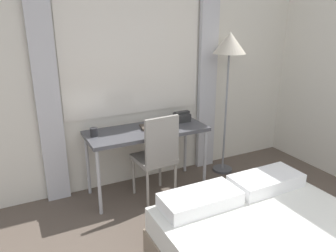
{
  "coord_description": "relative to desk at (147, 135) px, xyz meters",
  "views": [
    {
      "loc": [
        -1.39,
        -0.22,
        1.93
      ],
      "look_at": [
        -0.01,
        2.51,
        0.9
      ],
      "focal_mm": 35.0,
      "sensor_mm": 36.0,
      "label": 1
    }
  ],
  "objects": [
    {
      "name": "wall_back_with_window",
      "position": [
        0.06,
        0.35,
        0.67
      ],
      "size": [
        5.35,
        0.13,
        2.7
      ],
      "color": "silver",
      "rests_on": "ground_plane"
    },
    {
      "name": "desk",
      "position": [
        0.0,
        0.0,
        0.0
      ],
      "size": [
        1.33,
        0.54,
        0.75
      ],
      "color": "#4C4C51",
      "rests_on": "ground_plane"
    },
    {
      "name": "standing_lamp",
      "position": [
        1.07,
        0.02,
        0.85
      ],
      "size": [
        0.39,
        0.39,
        1.75
      ],
      "color": "#4C4C51",
      "rests_on": "ground_plane"
    },
    {
      "name": "book",
      "position": [
        0.05,
        0.03,
        0.08
      ],
      "size": [
        0.23,
        0.22,
        0.02
      ],
      "rotation": [
        0.0,
        0.0,
        -0.16
      ],
      "color": "#4C4238",
      "rests_on": "desk"
    },
    {
      "name": "mug",
      "position": [
        -0.57,
        0.05,
        0.11
      ],
      "size": [
        0.08,
        0.08,
        0.09
      ],
      "color": "#262628",
      "rests_on": "desk"
    },
    {
      "name": "desk_chair",
      "position": [
        0.01,
        -0.23,
        -0.14
      ],
      "size": [
        0.43,
        0.43,
        0.97
      ],
      "rotation": [
        0.0,
        0.0,
        0.07
      ],
      "color": "gray",
      "rests_on": "ground_plane"
    },
    {
      "name": "telephone",
      "position": [
        0.49,
        0.1,
        0.11
      ],
      "size": [
        0.18,
        0.17,
        0.12
      ],
      "color": "#2D2D2D",
      "rests_on": "desk"
    }
  ]
}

